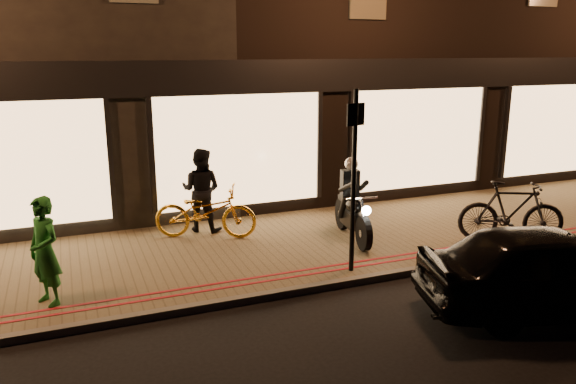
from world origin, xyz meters
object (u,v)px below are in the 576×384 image
at_px(sign_post, 354,172).
at_px(bicycle_gold, 205,212).
at_px(motorcycle, 352,208).
at_px(parked_car, 552,269).
at_px(person_green, 45,251).

distance_m(sign_post, bicycle_gold, 3.36).
xyz_separation_m(motorcycle, parked_car, (1.28, -3.64, -0.09)).
bearing_deg(sign_post, person_green, 173.59).
distance_m(motorcycle, parked_car, 3.86).
relative_size(bicycle_gold, person_green, 1.24).
xyz_separation_m(person_green, parked_car, (6.73, -2.70, -0.27)).
bearing_deg(bicycle_gold, parked_car, -116.29).
bearing_deg(bicycle_gold, sign_post, -120.17).
distance_m(motorcycle, person_green, 5.53).
xyz_separation_m(motorcycle, person_green, (-5.45, -0.94, 0.18)).
bearing_deg(motorcycle, sign_post, -108.73).
xyz_separation_m(motorcycle, bicycle_gold, (-2.63, 1.10, -0.09)).
bearing_deg(motorcycle, parked_car, -61.05).
distance_m(motorcycle, bicycle_gold, 2.85).
bearing_deg(parked_car, motorcycle, 34.49).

